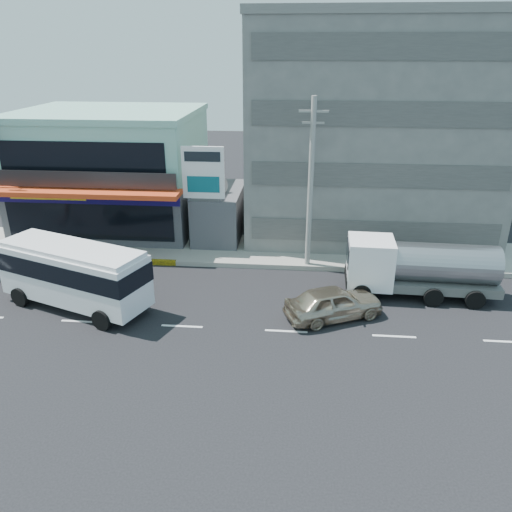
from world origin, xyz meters
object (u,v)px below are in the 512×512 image
Objects in this scene: utility_pole_near at (311,185)px; satellite_dish at (217,192)px; shop_building at (113,173)px; minibus at (74,271)px; sedan at (334,303)px; billboard at (203,179)px; tanker_truck at (416,267)px; concrete_building at (369,132)px.

satellite_dish is at bearing 149.04° from utility_pole_near.
shop_building reaches higher than satellite_dish.
minibus is 13.07m from sedan.
satellite_dish is 2.31m from billboard.
sedan is at bearing -39.21° from shop_building.
shop_building reaches higher than sedan.
minibus is at bearing -121.27° from satellite_dish.
billboard is at bearing 55.62° from minibus.
billboard reaches higher than minibus.
satellite_dish is 0.22× the size of billboard.
satellite_dish is 0.15× the size of utility_pole_near.
billboard is at bearing 164.52° from utility_pole_near.
utility_pole_near is 7.42m from sedan.
satellite_dish is at bearing 12.97° from sedan.
billboard is (7.50, -4.75, 0.93)m from shop_building.
billboard is 13.50m from tanker_truck.
sedan is 0.61× the size of tanker_truck.
satellite_dish is 11.23m from minibus.
utility_pole_near reaches higher than satellite_dish.
utility_pole_near is at bearing -12.40° from sedan.
satellite_dish is at bearing 58.73° from minibus.
concrete_building is at bearing 21.80° from satellite_dish.
shop_building reaches higher than tanker_truck.
minibus is at bearing -153.37° from utility_pole_near.
minibus is at bearing 65.60° from sedan.
minibus is (-5.27, -7.70, -2.94)m from billboard.
shop_building is 8.54m from satellite_dish.
billboard reaches higher than sedan.
satellite_dish is 0.19× the size of tanker_truck.
sedan is (15.25, -12.45, -3.17)m from shop_building.
shop_building is at bearing 154.94° from utility_pole_near.
shop_building is at bearing 26.39° from sedan.
billboard is 9.78m from minibus.
minibus is (-15.77, -13.50, -5.01)m from concrete_building.
utility_pole_near is 2.06× the size of sedan.
concrete_building is at bearing -35.90° from sedan.
billboard reaches higher than tanker_truck.
tanker_truck is (5.66, -3.05, -3.49)m from utility_pole_near.
concrete_building reaches higher than sedan.
minibus is (2.23, -12.45, -2.01)m from shop_building.
shop_building is 1.24× the size of utility_pole_near.
shop_building is 1.80× the size of billboard.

